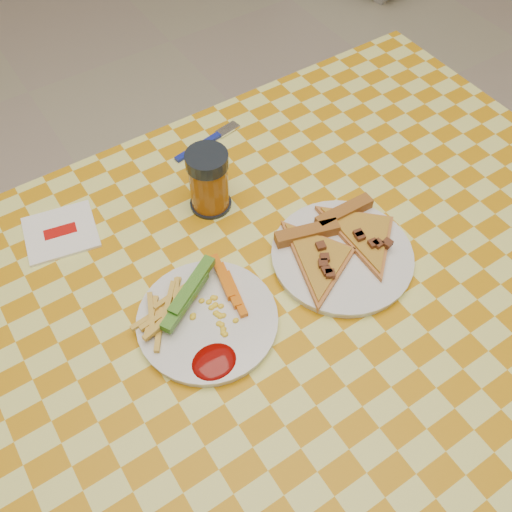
% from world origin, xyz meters
% --- Properties ---
extents(ground, '(8.00, 8.00, 0.00)m').
position_xyz_m(ground, '(0.00, 0.00, 0.00)').
color(ground, beige).
rests_on(ground, ground).
extents(table, '(1.28, 0.88, 0.76)m').
position_xyz_m(table, '(0.00, 0.00, 0.68)').
color(table, white).
rests_on(table, ground).
extents(plate_left, '(0.23, 0.23, 0.01)m').
position_xyz_m(plate_left, '(-0.11, 0.01, 0.76)').
color(plate_left, silver).
rests_on(plate_left, table).
extents(plate_right, '(0.23, 0.23, 0.01)m').
position_xyz_m(plate_right, '(0.13, -0.00, 0.76)').
color(plate_right, silver).
rests_on(plate_right, table).
extents(fries_veggies, '(0.20, 0.18, 0.04)m').
position_xyz_m(fries_veggies, '(-0.12, 0.03, 0.78)').
color(fries_veggies, '#F7B44E').
rests_on(fries_veggies, plate_left).
extents(pizza_slices, '(0.25, 0.23, 0.02)m').
position_xyz_m(pizza_slices, '(0.13, 0.01, 0.78)').
color(pizza_slices, '#C57F3C').
rests_on(pizza_slices, plate_right).
extents(drink_glass, '(0.07, 0.07, 0.12)m').
position_xyz_m(drink_glass, '(0.01, 0.22, 0.81)').
color(drink_glass, black).
rests_on(drink_glass, table).
extents(napkin, '(0.13, 0.13, 0.01)m').
position_xyz_m(napkin, '(-0.23, 0.30, 0.76)').
color(napkin, white).
rests_on(napkin, table).
extents(fork, '(0.15, 0.04, 0.01)m').
position_xyz_m(fork, '(0.09, 0.35, 0.76)').
color(fork, navy).
rests_on(fork, table).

